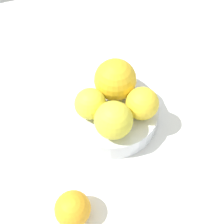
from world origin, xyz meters
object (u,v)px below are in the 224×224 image
Objects in this scene: orange_in_bowl_0 at (115,80)px; orange_loose_0 at (73,209)px; orange_in_bowl_2 at (91,104)px; fruit_bowl at (112,114)px; orange_in_bowl_1 at (114,120)px; orange_in_bowl_3 at (142,104)px.

orange_in_bowl_0 is 1.41× the size of orange_loose_0.
fruit_bowl is at bearing -178.45° from orange_in_bowl_2.
orange_in_bowl_0 is 25.87cm from orange_loose_0.
fruit_bowl is at bearing -108.35° from orange_in_bowl_1.
orange_in_bowl_2 is at bearing -63.76° from orange_in_bowl_1.
orange_in_bowl_1 is 6.13cm from orange_in_bowl_2.
orange_in_bowl_2 is (6.47, 3.21, -1.22)cm from orange_in_bowl_0.
orange_in_bowl_3 is 23.15cm from orange_loose_0.
orange_in_bowl_1 reaches higher than orange_loose_0.
fruit_bowl is 7.20cm from orange_in_bowl_2.
orange_in_bowl_1 is 7.03cm from orange_in_bowl_3.
fruit_bowl is 2.26× the size of orange_in_bowl_0.
orange_in_bowl_1 is (3.77, 8.69, -0.70)cm from orange_in_bowl_0.
orange_in_bowl_0 is 9.50cm from orange_in_bowl_1.
orange_in_bowl_0 is (-1.91, -3.09, 6.79)cm from fruit_bowl.
orange_in_bowl_1 reaches higher than fruit_bowl.
orange_loose_0 is (18.54, 13.01, -4.81)cm from orange_in_bowl_3.
orange_loose_0 is at bearing 61.37° from orange_in_bowl_2.
orange_in_bowl_2 is at bearing -20.86° from orange_in_bowl_3.
fruit_bowl is 3.19× the size of orange_loose_0.
orange_in_bowl_1 reaches higher than orange_in_bowl_3.
orange_in_bowl_1 is (1.86, 5.60, 6.09)cm from fruit_bowl.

